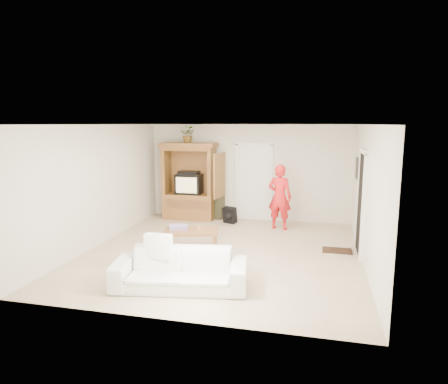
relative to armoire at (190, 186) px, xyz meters
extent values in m
plane|color=tan|center=(1.58, -2.66, -0.91)|extent=(6.00, 6.00, 0.00)
plane|color=white|center=(1.58, -2.66, 1.69)|extent=(6.00, 6.00, 0.00)
plane|color=silver|center=(1.58, 0.34, 0.39)|extent=(5.50, 0.00, 5.50)
plane|color=silver|center=(1.58, -5.66, 0.39)|extent=(5.50, 0.00, 5.50)
plane|color=silver|center=(-1.17, -2.66, 0.39)|extent=(0.00, 6.00, 6.00)
plane|color=silver|center=(4.33, -2.66, 0.39)|extent=(0.00, 6.00, 6.00)
cube|color=#9C5E30|center=(-0.02, -0.01, -0.56)|extent=(1.40, 0.60, 0.70)
cube|color=#9C5E30|center=(-0.67, -0.01, 0.39)|extent=(0.10, 0.60, 1.20)
cube|color=#9C5E30|center=(0.63, -0.01, 0.39)|extent=(0.10, 0.60, 1.20)
cube|color=#9C5E30|center=(-0.02, 0.26, 0.39)|extent=(1.40, 0.06, 1.20)
cube|color=#9C5E30|center=(-0.02, -0.01, 1.04)|extent=(1.40, 0.60, 0.10)
cube|color=#9C5E30|center=(-0.02, -0.01, 1.14)|extent=(1.52, 0.68, 0.10)
cube|color=#9C5E30|center=(0.96, -0.48, 0.39)|extent=(0.16, 0.67, 1.15)
cube|color=black|center=(-0.02, 0.02, 0.07)|extent=(0.70, 0.52, 0.55)
cube|color=tan|center=(-0.02, -0.25, 0.07)|extent=(0.58, 0.02, 0.42)
cube|color=black|center=(-0.02, -0.01, 0.38)|extent=(0.55, 0.35, 0.08)
cube|color=#965D33|center=(-0.02, -0.30, -0.46)|extent=(1.19, 0.03, 0.25)
cube|color=white|center=(1.73, 0.31, 0.11)|extent=(0.85, 0.05, 2.04)
cube|color=black|center=(4.30, -2.06, 0.11)|extent=(0.05, 0.90, 2.04)
cube|color=black|center=(4.31, -0.76, 0.69)|extent=(0.03, 0.60, 0.48)
cube|color=#382316|center=(3.88, -2.06, -0.90)|extent=(0.60, 0.40, 0.02)
imported|color=#4C7238|center=(-0.02, -0.03, 1.42)|extent=(0.41, 0.35, 0.45)
imported|color=red|center=(2.52, -0.56, -0.09)|extent=(0.66, 0.51, 1.63)
imported|color=silver|center=(1.33, -4.61, -0.60)|extent=(2.24, 1.17, 0.62)
cube|color=#965D33|center=(0.89, -2.65, -0.52)|extent=(1.24, 0.87, 0.06)
cube|color=#965D33|center=(0.47, -3.00, -0.73)|extent=(0.07, 0.07, 0.36)
cube|color=#965D33|center=(0.36, -2.54, -0.73)|extent=(0.07, 0.07, 0.36)
cube|color=#965D33|center=(1.43, -2.76, -0.73)|extent=(0.07, 0.07, 0.36)
cube|color=#965D33|center=(1.31, -2.30, -0.73)|extent=(0.07, 0.07, 0.36)
cube|color=#CD448F|center=(0.61, -2.65, -0.45)|extent=(0.46, 0.40, 0.08)
cylinder|color=tan|center=(1.05, -2.60, -0.44)|extent=(0.08, 0.08, 0.10)
camera|label=1|loc=(3.43, -10.36, 1.71)|focal=32.00mm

